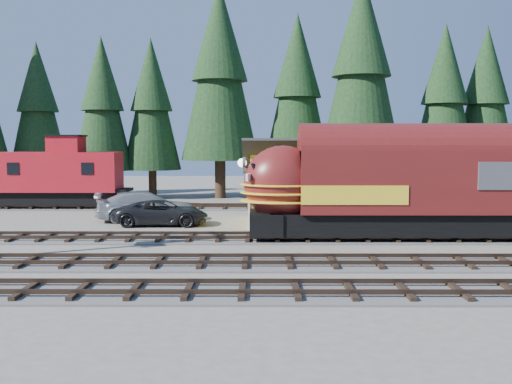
{
  "coord_description": "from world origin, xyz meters",
  "views": [
    {
      "loc": [
        -5.47,
        -25.17,
        5.04
      ],
      "look_at": [
        -5.58,
        4.0,
        2.49
      ],
      "focal_mm": 40.0,
      "sensor_mm": 36.0,
      "label": 1
    }
  ],
  "objects_px": {
    "caboose": "(55,175)",
    "pickup_truck_b": "(146,206)",
    "depot": "(345,176)",
    "locomotive": "(397,189)",
    "pickup_truck_a": "(162,213)"
  },
  "relations": [
    {
      "from": "pickup_truck_a",
      "to": "pickup_truck_b",
      "type": "height_order",
      "value": "pickup_truck_b"
    },
    {
      "from": "depot",
      "to": "locomotive",
      "type": "xyz_separation_m",
      "value": [
        1.68,
        -6.5,
        -0.32
      ]
    },
    {
      "from": "depot",
      "to": "caboose",
      "type": "xyz_separation_m",
      "value": [
        -20.93,
        7.5,
        -0.4
      ]
    },
    {
      "from": "caboose",
      "to": "locomotive",
      "type": "bearing_deg",
      "value": -31.77
    },
    {
      "from": "locomotive",
      "to": "caboose",
      "type": "height_order",
      "value": "caboose"
    },
    {
      "from": "locomotive",
      "to": "depot",
      "type": "bearing_deg",
      "value": 104.47
    },
    {
      "from": "depot",
      "to": "locomotive",
      "type": "height_order",
      "value": "depot"
    },
    {
      "from": "depot",
      "to": "locomotive",
      "type": "bearing_deg",
      "value": -75.53
    },
    {
      "from": "depot",
      "to": "caboose",
      "type": "bearing_deg",
      "value": 160.29
    },
    {
      "from": "caboose",
      "to": "pickup_truck_b",
      "type": "bearing_deg",
      "value": -39.27
    },
    {
      "from": "depot",
      "to": "pickup_truck_b",
      "type": "xyz_separation_m",
      "value": [
        -12.67,
        0.75,
        -2.03
      ]
    },
    {
      "from": "caboose",
      "to": "pickup_truck_a",
      "type": "height_order",
      "value": "caboose"
    },
    {
      "from": "depot",
      "to": "pickup_truck_b",
      "type": "bearing_deg",
      "value": 176.63
    },
    {
      "from": "locomotive",
      "to": "caboose",
      "type": "relative_size",
      "value": 1.69
    },
    {
      "from": "locomotive",
      "to": "caboose",
      "type": "xyz_separation_m",
      "value": [
        -22.61,
        14.0,
        -0.08
      ]
    }
  ]
}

